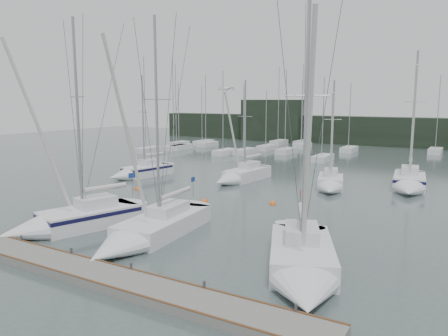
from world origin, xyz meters
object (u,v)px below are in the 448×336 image
(sailboat_mid_a, at_px, (138,172))
(buoy_b, at_px, (273,204))
(buoy_c, at_px, (138,189))
(buoy_a, at_px, (204,202))
(sailboat_near_left, at_px, (64,222))
(sailboat_mid_c, at_px, (330,184))
(sailboat_mid_d, at_px, (409,184))
(sailboat_near_right, at_px, (303,270))
(sailboat_near_center, at_px, (142,235))
(sailboat_mid_b, at_px, (238,177))

(sailboat_mid_a, relative_size, buoy_b, 21.63)
(buoy_b, height_order, buoy_c, buoy_b)
(buoy_b, bearing_deg, buoy_a, -156.65)
(sailboat_near_left, bearing_deg, sailboat_mid_c, 80.54)
(buoy_b, bearing_deg, sailboat_mid_c, 72.99)
(buoy_b, relative_size, buoy_c, 1.01)
(sailboat_near_left, distance_m, sailboat_mid_d, 29.10)
(sailboat_near_right, distance_m, sailboat_mid_c, 20.79)
(sailboat_mid_c, relative_size, buoy_b, 20.07)
(sailboat_near_center, distance_m, sailboat_mid_c, 20.36)
(buoy_b, bearing_deg, sailboat_near_center, -101.67)
(sailboat_mid_c, distance_m, buoy_b, 7.83)
(sailboat_near_right, xyz_separation_m, sailboat_mid_c, (-4.92, 20.20, -0.03))
(sailboat_mid_d, xyz_separation_m, buoy_b, (-8.43, -10.82, -0.62))
(sailboat_mid_a, height_order, sailboat_mid_b, sailboat_mid_a)
(sailboat_near_right, bearing_deg, buoy_c, 127.12)
(buoy_a, bearing_deg, sailboat_near_left, -106.55)
(buoy_b, bearing_deg, sailboat_near_right, -60.48)
(sailboat_near_center, bearing_deg, sailboat_mid_d, 59.20)
(sailboat_near_left, relative_size, sailboat_mid_d, 1.06)
(buoy_a, xyz_separation_m, buoy_b, (4.96, 2.14, 0.00))
(sailboat_near_right, xyz_separation_m, sailboat_mid_a, (-24.20, 16.31, 0.00))
(sailboat_mid_b, xyz_separation_m, sailboat_mid_c, (9.03, 0.68, -0.00))
(buoy_c, bearing_deg, sailboat_mid_b, 52.14)
(sailboat_near_right, relative_size, sailboat_mid_d, 1.06)
(sailboat_mid_d, bearing_deg, sailboat_mid_c, -158.45)
(sailboat_near_left, height_order, buoy_a, sailboat_near_left)
(sailboat_near_left, distance_m, buoy_b, 15.42)
(sailboat_mid_b, distance_m, buoy_a, 9.12)
(sailboat_mid_b, height_order, sailboat_mid_d, sailboat_mid_d)
(sailboat_near_center, bearing_deg, sailboat_near_right, -7.86)
(sailboat_near_center, bearing_deg, sailboat_mid_a, 126.85)
(buoy_b, bearing_deg, sailboat_near_left, -122.14)
(sailboat_near_right, bearing_deg, sailboat_mid_a, 123.26)
(sailboat_mid_b, relative_size, sailboat_mid_c, 1.02)
(sailboat_near_left, xyz_separation_m, sailboat_near_center, (5.66, 0.74, -0.09))
(sailboat_near_center, distance_m, buoy_a, 10.47)
(sailboat_mid_a, distance_m, sailboat_mid_c, 19.67)
(sailboat_near_left, bearing_deg, sailboat_near_right, 18.81)
(sailboat_near_center, bearing_deg, sailboat_mid_b, 96.96)
(sailboat_near_left, xyz_separation_m, sailboat_mid_b, (1.46, 19.84, -0.06))
(sailboat_near_left, distance_m, sailboat_near_center, 5.70)
(sailboat_mid_b, bearing_deg, sailboat_mid_a, -156.93)
(sailboat_mid_b, bearing_deg, sailboat_near_center, -71.92)
(sailboat_near_right, distance_m, sailboat_mid_a, 29.19)
(sailboat_near_right, relative_size, sailboat_mid_a, 1.24)
(sailboat_near_right, height_order, sailboat_mid_d, sailboat_near_right)
(buoy_b, bearing_deg, sailboat_mid_b, 134.78)
(sailboat_mid_d, xyz_separation_m, buoy_c, (-21.30, -11.91, -0.62))
(sailboat_near_left, xyz_separation_m, sailboat_mid_d, (16.63, 23.88, 0.04))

